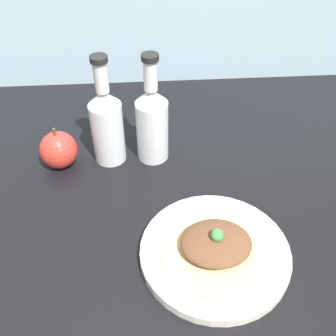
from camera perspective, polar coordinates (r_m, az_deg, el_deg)
ground_plane at (r=88.24cm, az=0.42°, el=-5.40°), size 180.00×110.00×4.00cm
plate at (r=76.65cm, az=6.81°, el=-11.98°), size 28.47×28.47×2.37cm
plated_food at (r=74.82cm, az=6.95°, el=-10.95°), size 21.09×21.09×5.52cm
cider_bottle_left at (r=91.89cm, az=-8.87°, el=6.43°), size 7.56×7.56×26.80cm
cider_bottle_right at (r=91.49cm, az=-2.33°, el=6.77°), size 7.56×7.56×26.80cm
apple at (r=95.87cm, az=-15.58°, el=2.56°), size 8.88×8.88×10.58cm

